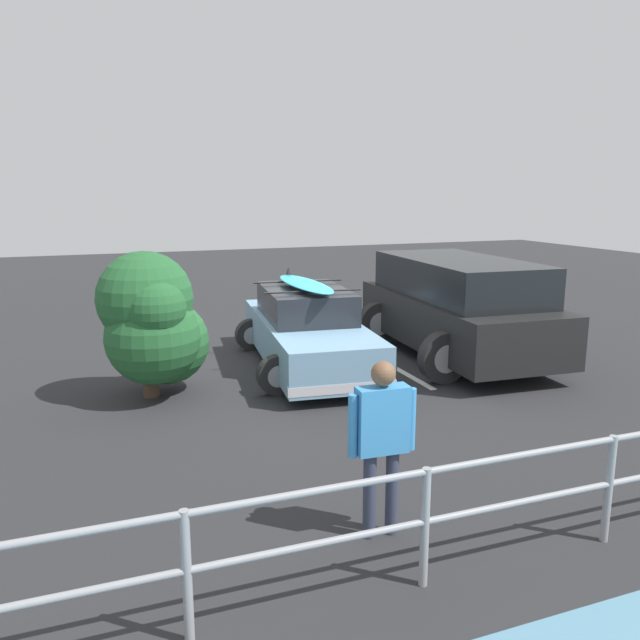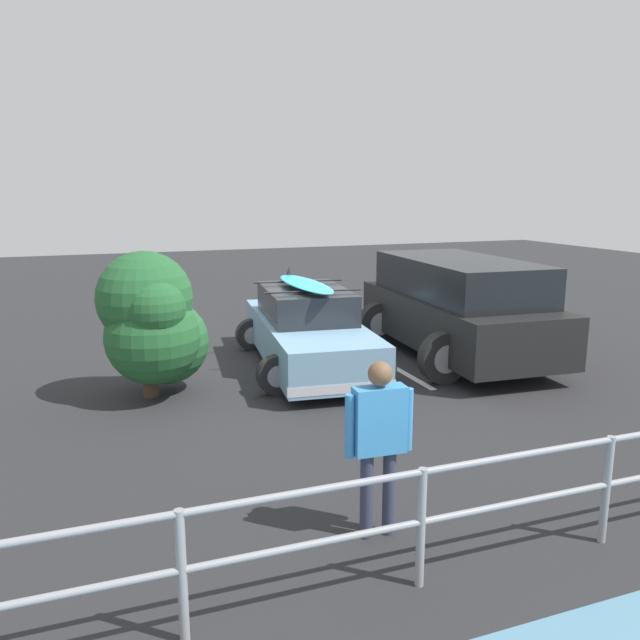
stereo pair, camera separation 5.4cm
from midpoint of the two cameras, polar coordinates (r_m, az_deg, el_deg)
ground_plane at (r=10.79m, az=-1.88°, el=-4.62°), size 44.00×44.00×0.02m
parking_stripe at (r=11.51m, az=5.30°, el=-3.54°), size 0.12×3.86×0.00m
sedan_car at (r=10.86m, az=-1.32°, el=-0.93°), size 2.51×4.59×1.64m
suv_car at (r=11.69m, az=12.26°, el=1.24°), size 2.99×4.86×1.82m
person_bystander at (r=5.53m, az=5.41°, el=-10.25°), size 0.63×0.22×1.62m
railing_fence at (r=5.50m, az=17.84°, el=-14.43°), size 9.15×0.15×0.99m
bush_near_left at (r=9.46m, az=-15.20°, el=-0.28°), size 1.63×1.73×2.20m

